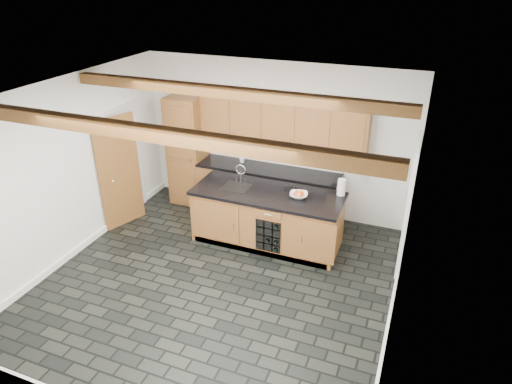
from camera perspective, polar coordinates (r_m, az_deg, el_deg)
ground at (r=6.97m, az=-4.74°, el=-11.00°), size 5.00×5.00×0.00m
room_shell at (r=6.62m, az=-3.90°, el=2.34°), size 5.01×5.00×5.00m
back_cabinetry at (r=8.38m, az=-0.66°, el=3.69°), size 3.65×0.62×2.20m
island at (r=7.59m, az=1.44°, el=-3.24°), size 2.48×0.96×0.93m
faucet at (r=7.58m, az=-2.34°, el=0.98°), size 0.45×0.40×0.34m
kitchen_scale at (r=7.52m, az=4.27°, el=0.63°), size 0.20×0.12×0.06m
fruit_bowl at (r=7.24m, az=5.36°, el=-0.40°), size 0.34×0.34×0.07m
fruit_cluster at (r=7.23m, az=5.37°, el=-0.14°), size 0.16×0.17×0.07m
paper_towel at (r=7.37m, az=10.63°, el=0.60°), size 0.13×0.13×0.27m
mug at (r=8.50m, az=-1.75°, el=4.06°), size 0.12×0.12×0.10m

